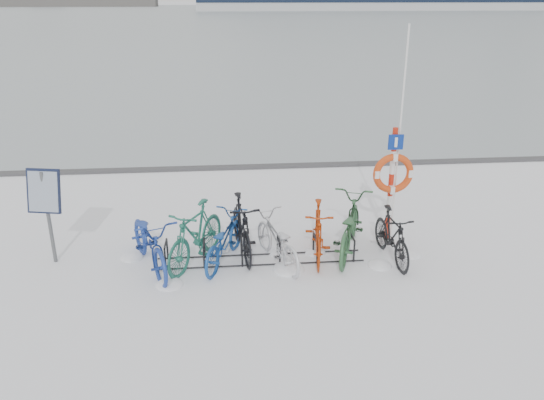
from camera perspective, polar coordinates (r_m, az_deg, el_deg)
ground at (r=10.41m, az=-1.26°, el=-6.51°), size 900.00×900.00×0.00m
ice_sheet at (r=164.27m, az=-5.39°, el=19.37°), size 400.00×298.00×0.02m
quay_edge at (r=15.85m, az=-2.80°, el=3.57°), size 400.00×0.25×0.10m
bike_rack at (r=10.33m, az=-1.27°, el=-5.62°), size 4.00×0.48×0.46m
info_board at (r=10.65m, az=-23.26°, el=0.33°), size 0.66×0.36×1.88m
lifebuoy_station at (r=11.03m, az=12.89°, el=2.80°), size 0.84×0.23×4.35m
bike_0 at (r=10.17m, az=-13.03°, el=-4.19°), size 1.52×2.31×1.14m
bike_1 at (r=10.21m, az=-8.23°, el=-3.55°), size 1.44×2.04×1.21m
bike_2 at (r=10.21m, az=-5.25°, el=-4.11°), size 1.28×1.97×0.98m
bike_3 at (r=10.47m, az=-3.29°, el=-2.75°), size 0.82×2.04×1.19m
bike_4 at (r=10.15m, az=0.53°, el=-4.18°), size 1.22×1.97×0.98m
bike_5 at (r=10.38m, az=4.98°, el=-3.25°), size 0.79×1.91×1.11m
bike_6 at (r=10.63m, az=8.27°, el=-2.64°), size 1.50×2.35×1.17m
bike_7 at (r=10.51m, az=12.78°, el=-3.62°), size 0.62×1.77×1.04m
snow_drifts at (r=10.30m, az=0.58°, el=-6.83°), size 5.94×1.80×0.22m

